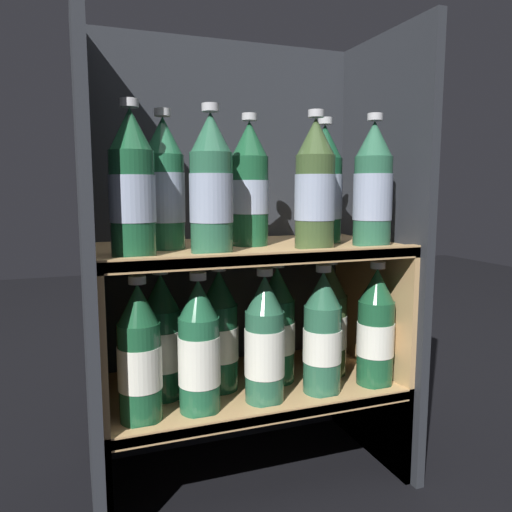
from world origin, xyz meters
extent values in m
cube|color=#23262B|center=(0.00, 0.33, 0.49)|extent=(0.67, 0.02, 0.97)
cube|color=#23262B|center=(-0.32, 0.16, 0.49)|extent=(0.02, 0.36, 0.97)
cube|color=#23262B|center=(0.32, 0.16, 0.49)|extent=(0.02, 0.36, 0.97)
cube|color=tan|center=(0.00, 0.16, 0.20)|extent=(0.63, 0.32, 0.02)
cube|color=tan|center=(0.00, 0.01, 0.20)|extent=(0.63, 0.02, 0.03)
cube|color=tan|center=(-0.31, 0.16, 0.10)|extent=(0.01, 0.32, 0.19)
cube|color=tan|center=(0.31, 0.16, 0.10)|extent=(0.01, 0.32, 0.19)
cube|color=tan|center=(0.00, 0.16, 0.51)|extent=(0.63, 0.32, 0.02)
cube|color=tan|center=(0.00, 0.01, 0.51)|extent=(0.63, 0.02, 0.03)
cube|color=tan|center=(-0.31, 0.16, 0.25)|extent=(0.01, 0.32, 0.50)
cube|color=tan|center=(0.31, 0.16, 0.25)|extent=(0.01, 0.32, 0.50)
cylinder|color=#194C2D|center=(-0.25, 0.06, 0.61)|extent=(0.08, 0.08, 0.18)
cylinder|color=#8C99B2|center=(-0.25, 0.06, 0.62)|extent=(0.08, 0.08, 0.08)
cone|color=#194C2D|center=(-0.25, 0.06, 0.73)|extent=(0.07, 0.07, 0.07)
cylinder|color=#B7B7BC|center=(-0.25, 0.06, 0.78)|extent=(0.03, 0.03, 0.01)
cylinder|color=#285B42|center=(-0.11, 0.06, 0.61)|extent=(0.08, 0.08, 0.18)
cylinder|color=#8C99B2|center=(-0.11, 0.06, 0.62)|extent=(0.08, 0.08, 0.09)
cone|color=#285B42|center=(-0.11, 0.06, 0.73)|extent=(0.07, 0.07, 0.07)
cylinder|color=#B7B7BC|center=(-0.11, 0.06, 0.78)|extent=(0.03, 0.03, 0.01)
cylinder|color=#384C28|center=(0.11, 0.06, 0.61)|extent=(0.08, 0.08, 0.18)
cylinder|color=#8C99B2|center=(0.11, 0.06, 0.62)|extent=(0.08, 0.08, 0.09)
cone|color=#384C28|center=(0.11, 0.06, 0.73)|extent=(0.07, 0.07, 0.07)
cylinder|color=#B7B7BC|center=(0.11, 0.06, 0.78)|extent=(0.03, 0.03, 0.01)
cylinder|color=#285B42|center=(0.24, 0.06, 0.61)|extent=(0.08, 0.08, 0.18)
cylinder|color=#8C99B2|center=(0.24, 0.06, 0.62)|extent=(0.08, 0.08, 0.09)
cone|color=#285B42|center=(0.24, 0.06, 0.73)|extent=(0.07, 0.07, 0.07)
cylinder|color=#B7B7BC|center=(0.24, 0.06, 0.78)|extent=(0.03, 0.03, 0.01)
cylinder|color=#1E5638|center=(-0.18, 0.15, 0.61)|extent=(0.08, 0.08, 0.18)
cylinder|color=#8C99B2|center=(-0.18, 0.15, 0.62)|extent=(0.08, 0.08, 0.10)
cone|color=#1E5638|center=(-0.18, 0.15, 0.73)|extent=(0.07, 0.07, 0.07)
cylinder|color=#B7B7BC|center=(-0.18, 0.15, 0.78)|extent=(0.03, 0.03, 0.01)
cylinder|color=#194C2D|center=(0.00, 0.15, 0.61)|extent=(0.08, 0.08, 0.18)
cylinder|color=#8C99B2|center=(0.00, 0.15, 0.62)|extent=(0.08, 0.08, 0.07)
cone|color=#194C2D|center=(0.00, 0.15, 0.73)|extent=(0.07, 0.07, 0.07)
cylinder|color=#B7B7BC|center=(0.00, 0.15, 0.78)|extent=(0.03, 0.03, 0.01)
cylinder|color=#144228|center=(0.17, 0.15, 0.61)|extent=(0.08, 0.08, 0.18)
cylinder|color=#8C99B2|center=(0.17, 0.15, 0.62)|extent=(0.08, 0.08, 0.10)
cone|color=#144228|center=(0.17, 0.15, 0.73)|extent=(0.07, 0.07, 0.07)
cylinder|color=#B7B7BC|center=(0.17, 0.15, 0.78)|extent=(0.03, 0.03, 0.01)
cylinder|color=#194C2D|center=(-0.24, 0.06, 0.30)|extent=(0.08, 0.08, 0.18)
cylinder|color=silver|center=(-0.24, 0.06, 0.31)|extent=(0.08, 0.08, 0.08)
cone|color=#194C2D|center=(-0.24, 0.06, 0.43)|extent=(0.07, 0.07, 0.07)
cylinder|color=#B7B7BC|center=(-0.24, 0.06, 0.47)|extent=(0.03, 0.03, 0.01)
cylinder|color=#1E5638|center=(-0.13, 0.06, 0.30)|extent=(0.08, 0.08, 0.18)
cylinder|color=silver|center=(-0.13, 0.06, 0.31)|extent=(0.08, 0.08, 0.09)
cone|color=#1E5638|center=(-0.13, 0.06, 0.43)|extent=(0.07, 0.07, 0.07)
cylinder|color=#B7B7BC|center=(-0.13, 0.06, 0.47)|extent=(0.03, 0.03, 0.01)
cylinder|color=#285B42|center=(0.00, 0.06, 0.30)|extent=(0.08, 0.08, 0.18)
cylinder|color=silver|center=(0.00, 0.06, 0.31)|extent=(0.08, 0.08, 0.09)
cone|color=#285B42|center=(0.00, 0.06, 0.43)|extent=(0.07, 0.07, 0.07)
cylinder|color=#B7B7BC|center=(0.00, 0.06, 0.47)|extent=(0.03, 0.03, 0.01)
cylinder|color=#285B42|center=(0.13, 0.06, 0.30)|extent=(0.08, 0.08, 0.18)
cylinder|color=silver|center=(0.13, 0.06, 0.31)|extent=(0.08, 0.08, 0.07)
cone|color=#285B42|center=(0.13, 0.06, 0.43)|extent=(0.07, 0.07, 0.07)
cylinder|color=#B7B7BC|center=(0.13, 0.06, 0.47)|extent=(0.03, 0.03, 0.01)
cylinder|color=#194C2D|center=(0.26, 0.06, 0.30)|extent=(0.08, 0.08, 0.18)
cylinder|color=silver|center=(0.26, 0.06, 0.31)|extent=(0.08, 0.08, 0.07)
cone|color=#194C2D|center=(0.26, 0.06, 0.43)|extent=(0.07, 0.07, 0.07)
cylinder|color=#B7B7BC|center=(0.26, 0.06, 0.47)|extent=(0.03, 0.03, 0.01)
cylinder|color=#144228|center=(-0.19, 0.15, 0.30)|extent=(0.08, 0.08, 0.18)
cylinder|color=silver|center=(-0.19, 0.15, 0.31)|extent=(0.08, 0.08, 0.08)
cone|color=#144228|center=(-0.19, 0.15, 0.43)|extent=(0.07, 0.07, 0.07)
cylinder|color=#B7B7BC|center=(-0.19, 0.15, 0.47)|extent=(0.03, 0.03, 0.01)
cylinder|color=#144228|center=(-0.07, 0.15, 0.30)|extent=(0.08, 0.08, 0.18)
cylinder|color=silver|center=(-0.07, 0.15, 0.31)|extent=(0.08, 0.08, 0.07)
cone|color=#144228|center=(-0.07, 0.15, 0.43)|extent=(0.07, 0.07, 0.07)
cylinder|color=#B7B7BC|center=(-0.07, 0.15, 0.47)|extent=(0.03, 0.03, 0.01)
cylinder|color=#194C2D|center=(0.06, 0.15, 0.30)|extent=(0.08, 0.08, 0.18)
cylinder|color=silver|center=(0.06, 0.15, 0.31)|extent=(0.08, 0.08, 0.07)
cone|color=#194C2D|center=(0.06, 0.15, 0.43)|extent=(0.07, 0.07, 0.07)
cylinder|color=#B7B7BC|center=(0.06, 0.15, 0.47)|extent=(0.03, 0.03, 0.01)
cylinder|color=#384C28|center=(0.19, 0.15, 0.30)|extent=(0.08, 0.08, 0.18)
cylinder|color=silver|center=(0.19, 0.15, 0.31)|extent=(0.08, 0.08, 0.07)
cone|color=#384C28|center=(0.19, 0.15, 0.43)|extent=(0.07, 0.07, 0.07)
cylinder|color=#B7B7BC|center=(0.19, 0.15, 0.47)|extent=(0.03, 0.03, 0.01)
camera|label=1|loc=(-0.34, -0.82, 0.63)|focal=35.00mm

